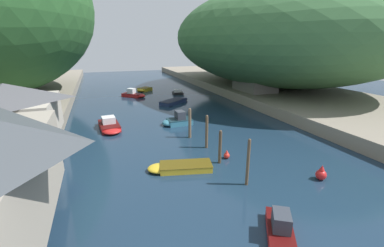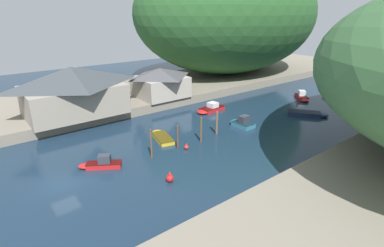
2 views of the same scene
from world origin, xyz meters
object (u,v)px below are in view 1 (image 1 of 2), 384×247
(boat_yellow_tender, at_px, (177,121))
(boat_mid_channel, at_px, (144,90))
(boat_far_right_bank, at_px, (176,101))
(person_by_boathouse, at_px, (28,135))
(boathouse_shed, at_px, (9,111))
(channel_buoy_near, at_px, (321,174))
(boat_moored_right, at_px, (134,94))
(boat_small_dinghy, at_px, (178,92))
(boat_near_quay, at_px, (110,126))
(boat_far_upstream, at_px, (281,237))
(boat_navy_launch, at_px, (178,167))
(right_bank_cottage, at_px, (255,75))
(channel_buoy_far, at_px, (227,155))

(boat_yellow_tender, relative_size, boat_mid_channel, 0.98)
(boat_far_right_bank, relative_size, person_by_boathouse, 3.76)
(boathouse_shed, distance_m, boat_mid_channel, 33.62)
(channel_buoy_near, bearing_deg, boat_far_right_bank, 95.48)
(boathouse_shed, bearing_deg, person_by_boathouse, -57.03)
(boat_mid_channel, bearing_deg, boat_far_right_bank, 155.49)
(boat_moored_right, xyz_separation_m, boat_yellow_tender, (2.66, -19.73, 0.04))
(boat_small_dinghy, height_order, boat_near_quay, boat_near_quay)
(boat_far_upstream, bearing_deg, boat_far_right_bank, -65.09)
(boat_moored_right, relative_size, boat_mid_channel, 1.20)
(boat_near_quay, bearing_deg, boat_yellow_tender, 168.56)
(boathouse_shed, xyz_separation_m, boat_navy_launch, (13.27, -8.42, -3.91))
(boat_small_dinghy, bearing_deg, boat_far_upstream, -91.35)
(right_bank_cottage, xyz_separation_m, person_by_boathouse, (-33.16, -16.59, -1.88))
(boat_navy_launch, distance_m, boat_near_quay, 13.59)
(boat_far_upstream, bearing_deg, boathouse_shed, -16.28)
(boat_small_dinghy, bearing_deg, boat_far_right_bank, -100.79)
(right_bank_cottage, xyz_separation_m, boat_yellow_tender, (-18.17, -10.46, -3.87))
(boat_small_dinghy, xyz_separation_m, person_by_boathouse, (-21.17, -26.07, 2.22))
(boat_navy_launch, bearing_deg, right_bank_cottage, -30.67)
(boat_navy_launch, bearing_deg, boat_far_right_bank, -2.70)
(boathouse_shed, height_order, boat_moored_right, boathouse_shed)
(boat_moored_right, relative_size, person_by_boathouse, 2.77)
(boat_yellow_tender, distance_m, boat_near_quay, 8.20)
(boat_mid_channel, bearing_deg, boat_yellow_tender, 141.00)
(boat_far_right_bank, height_order, boat_mid_channel, boat_mid_channel)
(boat_far_right_bank, bearing_deg, boat_small_dinghy, 123.67)
(boat_moored_right, bearing_deg, channel_buoy_near, 54.39)
(channel_buoy_near, bearing_deg, boat_moored_right, 103.68)
(channel_buoy_far, xyz_separation_m, person_by_boathouse, (-16.29, 5.09, 2.19))
(boat_yellow_tender, distance_m, boat_mid_channel, 25.39)
(boat_mid_channel, relative_size, channel_buoy_far, 4.76)
(boathouse_shed, relative_size, boat_near_quay, 1.60)
(channel_buoy_far, bearing_deg, boathouse_shed, 156.63)
(boat_small_dinghy, relative_size, boat_yellow_tender, 0.87)
(boat_near_quay, bearing_deg, boat_moored_right, -111.26)
(right_bank_cottage, xyz_separation_m, boat_far_right_bank, (-14.68, 1.71, -4.08))
(right_bank_cottage, relative_size, channel_buoy_near, 6.91)
(right_bank_cottage, relative_size, boat_yellow_tender, 2.16)
(boat_small_dinghy, height_order, boat_yellow_tender, boat_yellow_tender)
(boat_small_dinghy, distance_m, boat_far_right_bank, 8.22)
(boat_moored_right, relative_size, boat_navy_launch, 0.85)
(boat_near_quay, bearing_deg, boathouse_shed, 21.82)
(boat_small_dinghy, distance_m, boat_mid_channel, 8.12)
(boat_far_upstream, bearing_deg, channel_buoy_far, -69.61)
(right_bank_cottage, xyz_separation_m, channel_buoy_near, (-11.88, -27.51, -3.93))
(boat_far_upstream, height_order, boat_small_dinghy, boat_far_upstream)
(person_by_boathouse, bearing_deg, boat_mid_channel, -45.59)
(boat_near_quay, xyz_separation_m, person_by_boathouse, (-6.84, -7.05, 2.07))
(channel_buoy_far, bearing_deg, boat_far_right_bank, 84.64)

